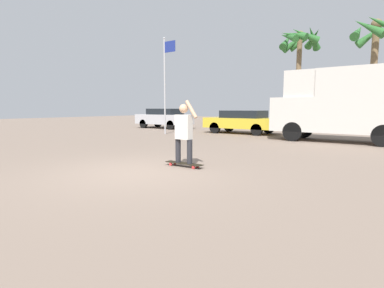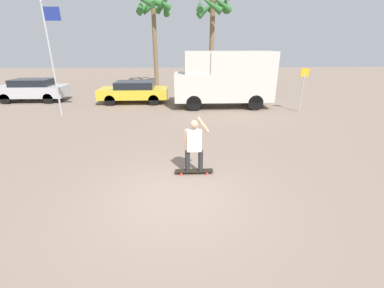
{
  "view_description": "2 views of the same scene",
  "coord_description": "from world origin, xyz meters",
  "px_view_note": "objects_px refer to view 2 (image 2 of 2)",
  "views": [
    {
      "loc": [
        5.2,
        -4.84,
        1.52
      ],
      "look_at": [
        0.26,
        1.99,
        0.5
      ],
      "focal_mm": 28.0,
      "sensor_mm": 36.0,
      "label": 1
    },
    {
      "loc": [
        0.19,
        -5.45,
        3.5
      ],
      "look_at": [
        0.5,
        1.76,
        0.73
      ],
      "focal_mm": 24.0,
      "sensor_mm": 36.0,
      "label": 2
    }
  ],
  "objects_px": {
    "camper_van": "(225,78)",
    "street_sign": "(303,84)",
    "parked_car_silver": "(33,89)",
    "palm_tree_center_background": "(153,10)",
    "skateboard": "(194,171)",
    "palm_tree_near_van": "(213,13)",
    "parked_car_yellow": "(134,91)",
    "flagpole": "(52,53)",
    "person_skateboarder": "(194,143)"
  },
  "relations": [
    {
      "from": "parked_car_silver",
      "to": "street_sign",
      "type": "bearing_deg",
      "value": -12.28
    },
    {
      "from": "flagpole",
      "to": "person_skateboarder",
      "type": "bearing_deg",
      "value": -46.54
    },
    {
      "from": "parked_car_silver",
      "to": "palm_tree_near_van",
      "type": "distance_m",
      "value": 15.48
    },
    {
      "from": "parked_car_yellow",
      "to": "street_sign",
      "type": "distance_m",
      "value": 10.15
    },
    {
      "from": "skateboard",
      "to": "person_skateboarder",
      "type": "height_order",
      "value": "person_skateboarder"
    },
    {
      "from": "parked_car_silver",
      "to": "flagpole",
      "type": "bearing_deg",
      "value": -47.67
    },
    {
      "from": "camper_van",
      "to": "parked_car_yellow",
      "type": "bearing_deg",
      "value": 165.05
    },
    {
      "from": "person_skateboarder",
      "to": "parked_car_yellow",
      "type": "bearing_deg",
      "value": 108.35
    },
    {
      "from": "person_skateboarder",
      "to": "camper_van",
      "type": "xyz_separation_m",
      "value": [
        2.28,
        8.64,
        0.78
      ]
    },
    {
      "from": "person_skateboarder",
      "to": "street_sign",
      "type": "xyz_separation_m",
      "value": [
        6.34,
        7.27,
        0.56
      ]
    },
    {
      "from": "skateboard",
      "to": "palm_tree_near_van",
      "type": "height_order",
      "value": "palm_tree_near_van"
    },
    {
      "from": "skateboard",
      "to": "street_sign",
      "type": "relative_size",
      "value": 0.47
    },
    {
      "from": "skateboard",
      "to": "flagpole",
      "type": "bearing_deg",
      "value": 133.46
    },
    {
      "from": "skateboard",
      "to": "palm_tree_center_background",
      "type": "height_order",
      "value": "palm_tree_center_background"
    },
    {
      "from": "camper_van",
      "to": "parked_car_silver",
      "type": "xyz_separation_m",
      "value": [
        -12.43,
        2.22,
        -0.96
      ]
    },
    {
      "from": "parked_car_silver",
      "to": "palm_tree_center_background",
      "type": "distance_m",
      "value": 11.94
    },
    {
      "from": "palm_tree_center_background",
      "to": "skateboard",
      "type": "bearing_deg",
      "value": -81.79
    },
    {
      "from": "skateboard",
      "to": "parked_car_silver",
      "type": "height_order",
      "value": "parked_car_silver"
    },
    {
      "from": "camper_van",
      "to": "street_sign",
      "type": "height_order",
      "value": "camper_van"
    },
    {
      "from": "palm_tree_near_van",
      "to": "street_sign",
      "type": "bearing_deg",
      "value": -70.42
    },
    {
      "from": "parked_car_yellow",
      "to": "flagpole",
      "type": "bearing_deg",
      "value": -137.8
    },
    {
      "from": "parked_car_silver",
      "to": "palm_tree_near_van",
      "type": "xyz_separation_m",
      "value": [
        12.72,
        7.03,
        5.34
      ]
    },
    {
      "from": "person_skateboarder",
      "to": "palm_tree_center_background",
      "type": "bearing_deg",
      "value": 98.21
    },
    {
      "from": "palm_tree_center_background",
      "to": "street_sign",
      "type": "bearing_deg",
      "value": -50.81
    },
    {
      "from": "palm_tree_center_background",
      "to": "palm_tree_near_van",
      "type": "bearing_deg",
      "value": -4.34
    },
    {
      "from": "palm_tree_near_van",
      "to": "street_sign",
      "type": "relative_size",
      "value": 3.21
    },
    {
      "from": "person_skateboarder",
      "to": "parked_car_silver",
      "type": "relative_size",
      "value": 0.37
    },
    {
      "from": "parked_car_yellow",
      "to": "skateboard",
      "type": "bearing_deg",
      "value": -71.64
    },
    {
      "from": "parked_car_yellow",
      "to": "street_sign",
      "type": "relative_size",
      "value": 1.83
    },
    {
      "from": "parked_car_silver",
      "to": "street_sign",
      "type": "distance_m",
      "value": 16.89
    },
    {
      "from": "parked_car_yellow",
      "to": "palm_tree_near_van",
      "type": "bearing_deg",
      "value": 52.55
    },
    {
      "from": "palm_tree_near_van",
      "to": "palm_tree_center_background",
      "type": "relative_size",
      "value": 0.99
    },
    {
      "from": "skateboard",
      "to": "camper_van",
      "type": "xyz_separation_m",
      "value": [
        2.28,
        8.64,
        1.66
      ]
    },
    {
      "from": "person_skateboarder",
      "to": "palm_tree_near_van",
      "type": "xyz_separation_m",
      "value": [
        2.56,
        17.89,
        5.16
      ]
    },
    {
      "from": "parked_car_yellow",
      "to": "palm_tree_center_background",
      "type": "xyz_separation_m",
      "value": [
        0.73,
        8.14,
        5.62
      ]
    },
    {
      "from": "parked_car_yellow",
      "to": "person_skateboarder",
      "type": "bearing_deg",
      "value": -71.65
    },
    {
      "from": "camper_van",
      "to": "flagpole",
      "type": "relative_size",
      "value": 1.04
    },
    {
      "from": "camper_van",
      "to": "palm_tree_center_background",
      "type": "relative_size",
      "value": 0.75
    },
    {
      "from": "skateboard",
      "to": "parked_car_silver",
      "type": "distance_m",
      "value": 14.88
    },
    {
      "from": "person_skateboarder",
      "to": "parked_car_silver",
      "type": "bearing_deg",
      "value": 133.07
    },
    {
      "from": "street_sign",
      "to": "parked_car_yellow",
      "type": "bearing_deg",
      "value": 163.51
    },
    {
      "from": "person_skateboarder",
      "to": "street_sign",
      "type": "relative_size",
      "value": 0.69
    },
    {
      "from": "camper_van",
      "to": "street_sign",
      "type": "bearing_deg",
      "value": -18.6
    },
    {
      "from": "person_skateboarder",
      "to": "street_sign",
      "type": "bearing_deg",
      "value": 48.93
    },
    {
      "from": "street_sign",
      "to": "palm_tree_near_van",
      "type": "bearing_deg",
      "value": 109.58
    },
    {
      "from": "skateboard",
      "to": "person_skateboarder",
      "type": "relative_size",
      "value": 0.68
    },
    {
      "from": "camper_van",
      "to": "flagpole",
      "type": "xyz_separation_m",
      "value": [
        -9.01,
        -1.54,
        1.39
      ]
    },
    {
      "from": "flagpole",
      "to": "street_sign",
      "type": "distance_m",
      "value": 13.16
    },
    {
      "from": "skateboard",
      "to": "parked_car_silver",
      "type": "xyz_separation_m",
      "value": [
        -10.15,
        10.86,
        0.7
      ]
    },
    {
      "from": "parked_car_yellow",
      "to": "flagpole",
      "type": "xyz_separation_m",
      "value": [
        -3.36,
        -3.05,
        2.39
      ]
    }
  ]
}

